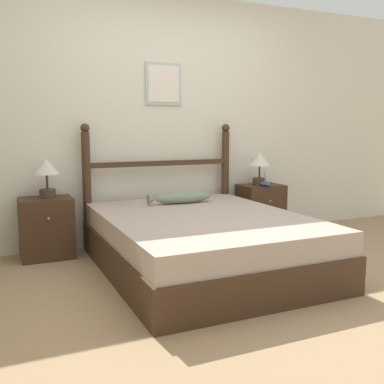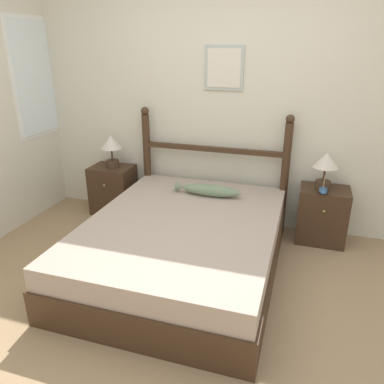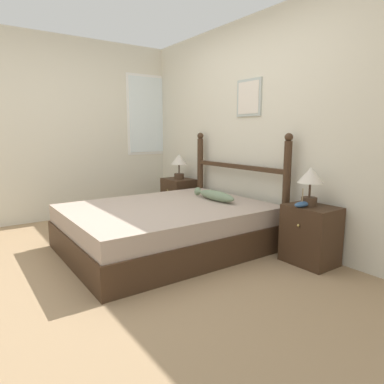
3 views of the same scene
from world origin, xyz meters
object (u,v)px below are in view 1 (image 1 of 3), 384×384
at_px(bed, 202,242).
at_px(table_lamp_left, 47,171).
at_px(model_boat, 265,184).
at_px(nightstand_right, 261,209).
at_px(nightstand_left, 47,228).
at_px(fish_pillow, 181,198).
at_px(table_lamp_right, 260,163).

height_order(bed, table_lamp_left, table_lamp_left).
bearing_deg(model_boat, table_lamp_left, 177.15).
relative_size(bed, nightstand_right, 3.72).
xyz_separation_m(nightstand_left, nightstand_right, (2.31, 0.00, 0.00)).
bearing_deg(fish_pillow, table_lamp_left, 166.57).
distance_m(bed, model_boat, 1.41).
bearing_deg(nightstand_left, model_boat, -2.85).
distance_m(nightstand_right, fish_pillow, 1.15).
bearing_deg(bed, nightstand_left, 142.44).
relative_size(nightstand_right, model_boat, 2.87).
relative_size(table_lamp_right, model_boat, 1.87).
bearing_deg(bed, nightstand_right, 37.56).
bearing_deg(fish_pillow, nightstand_right, 14.78).
bearing_deg(fish_pillow, bed, -96.28).
height_order(table_lamp_right, model_boat, table_lamp_right).
distance_m(table_lamp_left, table_lamp_right, 2.26).
relative_size(nightstand_left, model_boat, 2.87).
distance_m(table_lamp_right, fish_pillow, 1.13).
height_order(bed, nightstand_left, nightstand_left).
relative_size(table_lamp_left, fish_pillow, 0.55).
bearing_deg(fish_pillow, table_lamp_right, 14.75).
height_order(bed, model_boat, model_boat).
height_order(model_boat, fish_pillow, model_boat).
distance_m(nightstand_right, table_lamp_left, 2.35).
bearing_deg(table_lamp_left, model_boat, -2.85).
bearing_deg(bed, fish_pillow, 83.72).
xyz_separation_m(bed, table_lamp_left, (-1.13, 0.89, 0.57)).
xyz_separation_m(bed, nightstand_right, (1.16, 0.89, 0.05)).
height_order(bed, nightstand_right, nightstand_right).
distance_m(bed, nightstand_left, 1.46).
height_order(bed, fish_pillow, fish_pillow).
height_order(nightstand_left, model_boat, model_boat).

